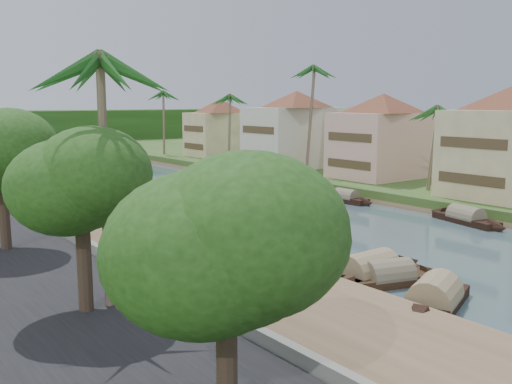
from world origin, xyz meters
TOP-DOWN VIEW (x-y plane):
  - ground at (0.00, 0.00)m, footprint 220.00×220.00m
  - left_bank at (-16.00, 20.00)m, footprint 10.00×180.00m
  - right_bank at (19.00, 20.00)m, footprint 16.00×180.00m
  - retaining_wall at (-20.20, 20.00)m, footprint 0.40×180.00m
  - far_right_fill at (56.00, 20.00)m, footprint 60.00×220.00m
  - treeline at (0.00, 100.00)m, footprint 120.00×14.00m
  - bridge at (0.00, 72.00)m, footprint 28.00×4.00m
  - building_near at (18.99, -2.00)m, footprint 14.85×14.85m
  - building_mid at (19.99, 14.00)m, footprint 14.11×14.11m
  - building_far at (18.99, 28.00)m, footprint 15.59×15.59m
  - building_distant at (19.99, 48.00)m, footprint 12.62×12.62m
  - sampan_0 at (-8.09, -10.46)m, footprint 7.71×3.70m
  - sampan_1 at (-9.20, -14.22)m, footprint 8.54×4.86m
  - sampan_2 at (-8.35, -9.27)m, footprint 9.40×2.24m
  - sampan_3 at (-9.47, -3.75)m, footprint 7.40×1.88m
  - sampan_4 at (-10.23, -1.32)m, footprint 6.82×1.98m
  - sampan_5 at (-9.06, 0.82)m, footprint 8.21×3.76m
  - sampan_6 at (-9.17, 5.48)m, footprint 8.06×2.45m
  - sampan_7 at (-8.50, 10.62)m, footprint 6.37×2.81m
  - sampan_8 at (-9.46, 13.84)m, footprint 8.04×2.43m
  - sampan_9 at (-7.73, 15.81)m, footprint 7.92×3.05m
  - sampan_10 at (-9.56, 17.62)m, footprint 6.51×2.88m
  - sampan_11 at (-9.43, 25.63)m, footprint 9.16×4.31m
  - sampan_12 at (-9.16, 28.56)m, footprint 8.92×4.86m
  - sampan_13 at (-8.88, 26.83)m, footprint 7.00×2.62m
  - sampan_14 at (9.76, -3.79)m, footprint 3.37×8.62m
  - sampan_15 at (9.15, 9.19)m, footprint 1.76×6.87m
  - sampan_16 at (9.95, 26.33)m, footprint 5.51×8.57m
  - canoe_1 at (-7.78, 2.40)m, footprint 5.32×3.21m
  - canoe_2 at (-9.78, 21.38)m, footprint 5.21×1.45m
  - palm_1 at (16.00, 4.37)m, footprint 3.20×3.20m
  - palm_2 at (15.00, 21.29)m, footprint 3.20×3.20m
  - palm_3 at (16.00, 39.60)m, footprint 3.20×3.20m
  - palm_4 at (-23.00, -7.79)m, footprint 3.20×3.20m
  - palm_7 at (14.00, 56.02)m, footprint 3.20×3.20m
  - tree_0 at (-24.00, -18.05)m, footprint 5.30×5.30m
  - tree_1 at (-24.00, -7.74)m, footprint 4.78×4.78m
  - tree_2 at (-24.00, 4.87)m, footprint 5.41×5.41m
  - tree_6 at (24.00, 28.82)m, footprint 4.47×4.47m
  - person_near at (-13.92, -2.89)m, footprint 0.63×0.66m
  - person_far at (-16.47, 13.51)m, footprint 0.92×0.82m

SIDE VIEW (x-z plane):
  - ground at x=0.00m, z-range 0.00..0.00m
  - canoe_1 at x=-7.78m, z-range -0.34..0.54m
  - canoe_2 at x=-9.78m, z-range -0.28..0.48m
  - left_bank at x=-16.00m, z-range 0.00..0.80m
  - sampan_7 at x=-8.50m, z-range -0.47..1.27m
  - sampan_10 at x=-9.56m, z-range -0.51..1.31m
  - sampan_15 at x=9.15m, z-range -0.53..1.34m
  - sampan_13 at x=-8.88m, z-range -0.55..1.37m
  - sampan_4 at x=-10.23m, z-range -0.57..1.39m
  - sampan_9 at x=-7.73m, z-range -0.59..1.41m
  - sampan_3 at x=-9.47m, z-range -0.60..1.42m
  - sampan_0 at x=-8.09m, z-range -0.60..1.43m
  - sampan_14 at x=9.76m, z-range -0.63..1.45m
  - sampan_12 at x=-9.16m, z-range -0.66..1.48m
  - sampan_16 at x=9.95m, z-range -0.66..1.49m
  - sampan_6 at x=-9.17m, z-range -0.76..1.60m
  - sampan_2 at x=-8.35m, z-range -0.80..1.64m
  - sampan_8 at x=-9.46m, z-range -0.79..1.64m
  - sampan_1 at x=-9.20m, z-range -0.81..1.66m
  - sampan_5 at x=-9.06m, z-range -0.83..1.68m
  - sampan_11 at x=-9.43m, z-range -0.84..1.69m
  - far_right_fill at x=56.00m, z-range 0.00..1.15m
  - right_bank at x=19.00m, z-range 0.00..1.20m
  - retaining_wall at x=-20.20m, z-range 0.80..1.90m
  - person_near at x=-13.92m, z-range 0.80..2.33m
  - person_far at x=-16.47m, z-range 0.80..2.38m
  - bridge at x=0.00m, z-range 0.52..2.92m
  - treeline at x=0.00m, z-range 0.00..8.00m
  - building_distant at x=19.99m, z-range 1.28..10.48m
  - building_mid at x=19.99m, z-range 1.28..10.98m
  - tree_0 at x=-24.00m, z-range 2.69..9.78m
  - building_near at x=18.99m, z-range 1.28..11.48m
  - building_far at x=18.99m, z-range 1.28..11.48m
  - tree_1 at x=-24.00m, z-range 3.03..10.39m
  - tree_6 at x=24.00m, z-range 3.00..10.51m
  - tree_2 at x=-24.00m, z-range 3.08..11.05m
  - palm_1 at x=16.00m, z-range 4.32..13.98m
  - palm_3 at x=16.00m, z-range 5.00..16.16m
  - palm_7 at x=14.00m, z-range 5.33..17.18m
  - palm_4 at x=-23.00m, z-range 5.51..17.31m
  - palm_2 at x=15.00m, z-range 6.49..20.87m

